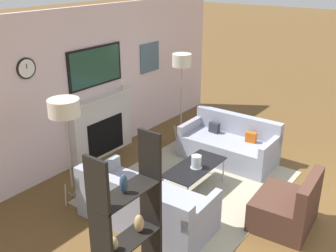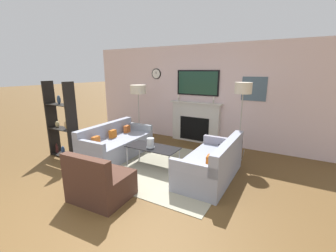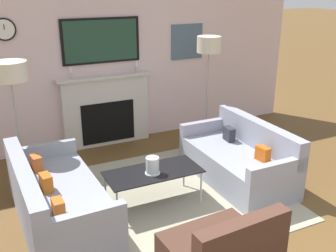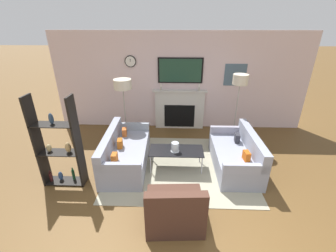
{
  "view_description": "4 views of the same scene",
  "coord_description": "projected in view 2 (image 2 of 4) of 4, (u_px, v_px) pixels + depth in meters",
  "views": [
    {
      "loc": [
        -4.65,
        -0.77,
        3.3
      ],
      "look_at": [
        0.07,
        2.71,
        0.9
      ],
      "focal_mm": 42.0,
      "sensor_mm": 36.0,
      "label": 1
    },
    {
      "loc": [
        2.46,
        -1.66,
        2.01
      ],
      "look_at": [
        0.1,
        2.41,
        0.85
      ],
      "focal_mm": 24.0,
      "sensor_mm": 36.0,
      "label": 2
    },
    {
      "loc": [
        -1.72,
        -1.73,
        2.53
      ],
      "look_at": [
        0.29,
        2.46,
        0.82
      ],
      "focal_mm": 42.0,
      "sensor_mm": 36.0,
      "label": 3
    },
    {
      "loc": [
        -0.1,
        -1.98,
        2.88
      ],
      "look_at": [
        -0.27,
        2.43,
        0.83
      ],
      "focal_mm": 24.0,
      "sensor_mm": 36.0,
      "label": 4
    }
  ],
  "objects": [
    {
      "name": "area_rug",
      "position": [
        158.0,
        165.0,
        4.89
      ],
      "size": [
        3.02,
        2.52,
        0.01
      ],
      "color": "#9D9981",
      "rests_on": "ground_plane"
    },
    {
      "name": "fireplace_wall",
      "position": [
        198.0,
        99.0,
        6.36
      ],
      "size": [
        7.09,
        0.28,
        2.7
      ],
      "color": "beige",
      "rests_on": "ground_plane"
    },
    {
      "name": "coffee_table",
      "position": [
        153.0,
        148.0,
        4.77
      ],
      "size": [
        1.13,
        0.52,
        0.44
      ],
      "color": "black",
      "rests_on": "ground_plane"
    },
    {
      "name": "couch_right",
      "position": [
        212.0,
        165.0,
        4.24
      ],
      "size": [
        0.84,
        1.68,
        0.79
      ],
      "color": "#8F93A5",
      "rests_on": "ground_plane"
    },
    {
      "name": "floor_lamp_right",
      "position": [
        243.0,
        90.0,
        4.84
      ],
      "size": [
        0.36,
        0.36,
        1.77
      ],
      "color": "#9E998E",
      "rests_on": "ground_plane"
    },
    {
      "name": "hurricane_candle",
      "position": [
        150.0,
        143.0,
        4.72
      ],
      "size": [
        0.18,
        0.18,
        0.2
      ],
      "color": "silver",
      "rests_on": "coffee_table"
    },
    {
      "name": "ground_plane",
      "position": [
        74.0,
        221.0,
        3.08
      ],
      "size": [
        60.0,
        60.0,
        0.0
      ],
      "primitive_type": "plane",
      "color": "brown"
    },
    {
      "name": "couch_left",
      "position": [
        116.0,
        144.0,
        5.41
      ],
      "size": [
        0.92,
        1.87,
        0.76
      ],
      "color": "#8F93A5",
      "rests_on": "ground_plane"
    },
    {
      "name": "shelf_unit",
      "position": [
        62.0,
        123.0,
        5.24
      ],
      "size": [
        0.78,
        0.28,
        1.78
      ],
      "color": "black",
      "rests_on": "ground_plane"
    },
    {
      "name": "armchair",
      "position": [
        100.0,
        183.0,
        3.56
      ],
      "size": [
        0.91,
        0.8,
        0.81
      ],
      "color": "#462B21",
      "rests_on": "ground_plane"
    },
    {
      "name": "floor_lamp_left",
      "position": [
        138.0,
        90.0,
        6.25
      ],
      "size": [
        0.44,
        0.44,
        1.63
      ],
      "color": "#9E998E",
      "rests_on": "ground_plane"
    }
  ]
}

